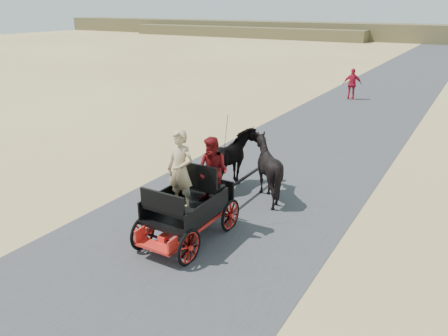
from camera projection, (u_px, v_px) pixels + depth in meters
The scene contains 9 objects.
ground at pixel (181, 246), 9.74m from camera, with size 140.00×140.00×0.00m, color tan.
road at pixel (181, 245), 9.73m from camera, with size 6.00×140.00×0.01m, color #38383A.
ridge_near at pixel (242, 32), 70.46m from camera, with size 40.00×4.00×1.60m, color brown.
carriage at pixel (188, 224), 9.94m from camera, with size 1.30×2.40×0.72m, color black, non-canonical shape.
horse_left at pixel (232, 161), 12.45m from camera, with size 0.91×2.01×1.70m, color black.
horse_right at pixel (267, 168), 11.92m from camera, with size 1.37×1.54×1.70m, color black.
driver_man at pixel (180, 170), 9.64m from camera, with size 0.66×0.43×1.80m, color tan.
passenger_woman at pixel (213, 171), 9.88m from camera, with size 0.77×0.60×1.58m, color #660C0F.
pedestrian at pixel (352, 84), 24.36m from camera, with size 1.01×0.42×1.73m, color red.
Camera 1 is at (5.17, -6.81, 5.06)m, focal length 35.00 mm.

